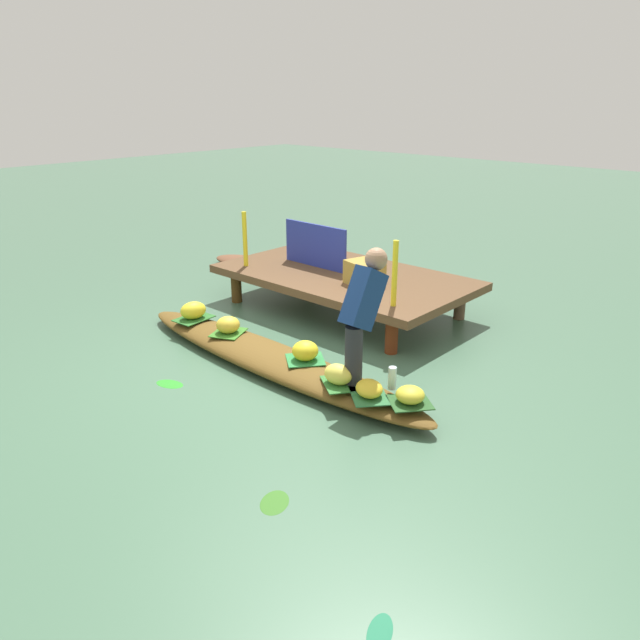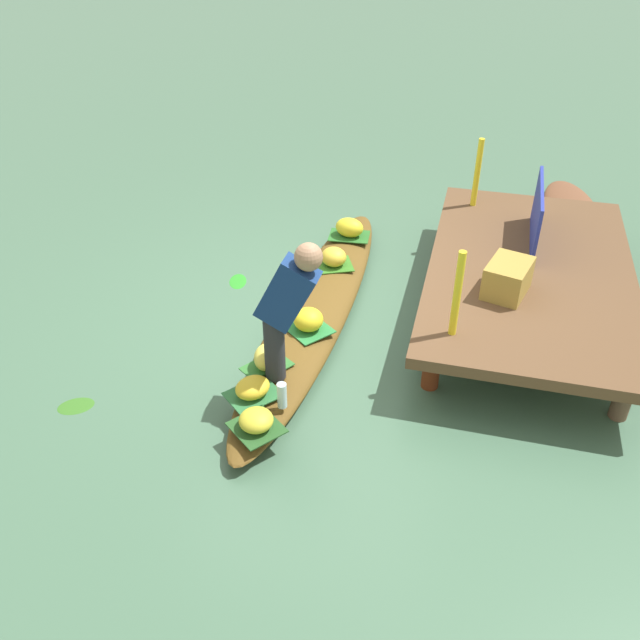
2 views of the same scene
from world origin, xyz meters
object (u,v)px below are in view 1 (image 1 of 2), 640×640
object	(u,v)px
banana_bunch_4	(228,325)
vendor_person	(363,309)
vendor_boat	(270,359)
banana_bunch_5	(410,395)
banana_bunch_0	(193,310)
banana_bunch_3	(338,374)
produce_crate	(364,273)
banana_bunch_1	(305,351)
water_bottle	(392,378)
banana_bunch_2	(369,389)
moored_boat	(262,265)
market_banner	(315,245)

from	to	relation	value
banana_bunch_4	vendor_person	world-z (taller)	vendor_person
vendor_boat	vendor_person	distance (m)	1.37
banana_bunch_5	vendor_person	world-z (taller)	vendor_person
vendor_boat	banana_bunch_0	bearing A→B (deg)	179.89
banana_bunch_3	produce_crate	xyz separation A→B (m)	(-1.11, 1.77, 0.34)
banana_bunch_1	water_bottle	size ratio (longest dim) A/B	1.24
vendor_person	banana_bunch_4	bearing A→B (deg)	-177.72
banana_bunch_2	water_bottle	world-z (taller)	water_bottle
moored_boat	market_banner	xyz separation A→B (m)	(1.66, -0.55, 0.69)
banana_bunch_2	banana_bunch_4	world-z (taller)	banana_bunch_4
banana_bunch_5	vendor_person	xyz separation A→B (m)	(-0.58, 0.07, 0.61)
vendor_boat	banana_bunch_1	size ratio (longest dim) A/B	15.57
banana_bunch_1	banana_bunch_3	xyz separation A→B (m)	(0.58, -0.18, -0.00)
banana_bunch_5	banana_bunch_4	bearing A→B (deg)	-179.90
moored_boat	banana_bunch_5	distance (m)	5.05
vendor_boat	banana_bunch_4	distance (m)	0.70
banana_bunch_1	water_bottle	distance (m)	0.99
banana_bunch_4	water_bottle	size ratio (longest dim) A/B	1.23
vendor_boat	banana_bunch_2	xyz separation A→B (m)	(1.37, -0.12, 0.17)
vendor_person	banana_bunch_5	bearing A→B (deg)	-6.54
vendor_boat	banana_bunch_5	xyz separation A→B (m)	(1.70, 0.02, 0.17)
banana_bunch_2	banana_bunch_5	size ratio (longest dim) A/B	1.11
banana_bunch_2	banana_bunch_4	xyz separation A→B (m)	(-2.04, 0.14, 0.02)
produce_crate	vendor_person	bearing A→B (deg)	-52.29
vendor_person	market_banner	size ratio (longest dim) A/B	1.15
banana_bunch_3	water_bottle	world-z (taller)	water_bottle
moored_boat	banana_bunch_4	bearing A→B (deg)	-55.92
moored_boat	banana_bunch_5	world-z (taller)	banana_bunch_5
vendor_boat	produce_crate	xyz separation A→B (m)	(-0.09, 1.64, 0.54)
vendor_person	vendor_boat	bearing A→B (deg)	-175.65
banana_bunch_1	produce_crate	bearing A→B (deg)	108.50
banana_bunch_3	market_banner	size ratio (longest dim) A/B	0.25
moored_boat	banana_bunch_0	xyz separation A→B (m)	(1.43, -2.38, 0.22)
banana_bunch_0	moored_boat	bearing A→B (deg)	121.00
moored_boat	produce_crate	world-z (taller)	produce_crate
water_bottle	banana_bunch_4	bearing A→B (deg)	-176.91
banana_bunch_1	market_banner	bearing A→B (deg)	130.21
banana_bunch_1	produce_crate	size ratio (longest dim) A/B	0.59
vendor_person	produce_crate	size ratio (longest dim) A/B	2.74
banana_bunch_3	banana_bunch_5	bearing A→B (deg)	12.10
banana_bunch_0	market_banner	bearing A→B (deg)	82.77
banana_bunch_4	banana_bunch_0	bearing A→B (deg)	178.49
banana_bunch_1	banana_bunch_4	distance (m)	1.12
banana_bunch_5	water_bottle	xyz separation A→B (m)	(-0.27, 0.11, 0.03)
vendor_boat	market_banner	xyz separation A→B (m)	(-1.08, 1.86, 0.68)
vendor_boat	vendor_person	world-z (taller)	vendor_person
moored_boat	water_bottle	xyz separation A→B (m)	(4.18, -2.28, 0.22)
produce_crate	water_bottle	bearing A→B (deg)	-44.89
moored_boat	banana_bunch_4	xyz separation A→B (m)	(2.07, -2.40, 0.21)
banana_bunch_1	moored_boat	bearing A→B (deg)	143.56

